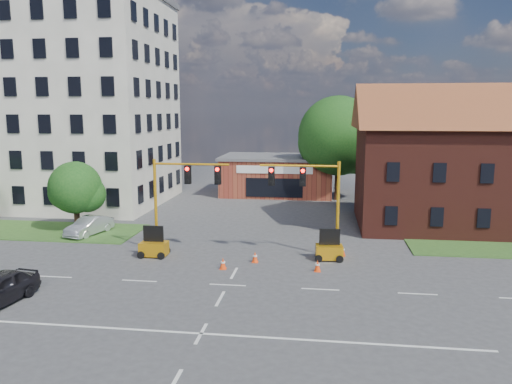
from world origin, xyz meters
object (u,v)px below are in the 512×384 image
trailer_east (329,251)px  signal_mast_west (179,194)px  pickup_white (413,222)px  signal_mast_east (312,197)px  trailer_west (154,247)px

trailer_east → signal_mast_west: bearing=172.3°
trailer_east → pickup_white: bearing=48.0°
signal_mast_east → trailer_east: bearing=-26.8°
signal_mast_west → pickup_white: size_ratio=1.29×
trailer_west → trailer_east: 11.28m
signal_mast_east → trailer_east: size_ratio=3.25×
pickup_white → trailer_west: bearing=111.1°
trailer_west → pickup_white: bearing=28.2°
signal_mast_west → trailer_east: size_ratio=3.25×
signal_mast_east → signal_mast_west: bearing=180.0°
trailer_east → trailer_west: bearing=179.6°
signal_mast_west → signal_mast_east: bearing=0.0°
signal_mast_east → trailer_east: (1.16, -0.59, -3.32)m
trailer_west → trailer_east: trailer_west is taller
trailer_west → pickup_white: 20.17m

